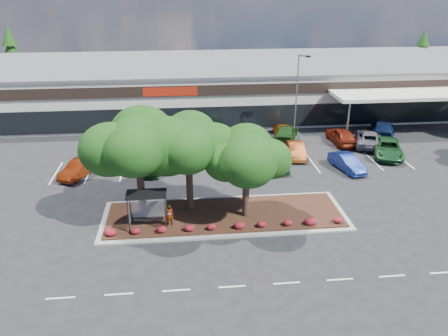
{
  "coord_description": "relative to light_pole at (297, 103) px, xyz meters",
  "views": [
    {
      "loc": [
        -4.93,
        -24.13,
        16.28
      ],
      "look_at": [
        -1.73,
        7.15,
        2.6
      ],
      "focal_mm": 35.0,
      "sensor_mm": 36.0,
      "label": 1
    }
  ],
  "objects": [
    {
      "name": "ground",
      "position": [
        -7.43,
        -20.24,
        -4.05
      ],
      "size": [
        160.0,
        160.0,
        0.0
      ],
      "primitive_type": "plane",
      "color": "black",
      "rests_on": "ground"
    },
    {
      "name": "retail_store",
      "position": [
        -7.37,
        13.67,
        -0.89
      ],
      "size": [
        80.4,
        25.2,
        6.25
      ],
      "color": "silver",
      "rests_on": "ground"
    },
    {
      "name": "landscape_island",
      "position": [
        -9.43,
        -16.24,
        -3.92
      ],
      "size": [
        18.0,
        6.0,
        0.26
      ],
      "color": "gray",
      "rests_on": "ground"
    },
    {
      "name": "lane_markings",
      "position": [
        -7.57,
        -9.82,
        -4.04
      ],
      "size": [
        33.12,
        20.06,
        0.01
      ],
      "color": "silver",
      "rests_on": "ground"
    },
    {
      "name": "shrub_row",
      "position": [
        -9.43,
        -18.34,
        -3.54
      ],
      "size": [
        17.0,
        0.8,
        0.5
      ],
      "primitive_type": null,
      "color": "maroon",
      "rests_on": "landscape_island"
    },
    {
      "name": "bus_shelter",
      "position": [
        -14.93,
        -17.29,
        -1.74
      ],
      "size": [
        2.75,
        1.55,
        2.59
      ],
      "color": "black",
      "rests_on": "landscape_island"
    },
    {
      "name": "island_tree_west",
      "position": [
        -15.43,
        -15.74,
        0.16
      ],
      "size": [
        7.2,
        7.2,
        7.89
      ],
      "primitive_type": null,
      "color": "#1A3410",
      "rests_on": "landscape_island"
    },
    {
      "name": "island_tree_mid",
      "position": [
        -11.93,
        -15.04,
        -0.13
      ],
      "size": [
        6.6,
        6.6,
        7.32
      ],
      "primitive_type": null,
      "color": "#1A3410",
      "rests_on": "landscape_island"
    },
    {
      "name": "island_tree_east",
      "position": [
        -7.93,
        -16.54,
        -0.54
      ],
      "size": [
        5.8,
        5.8,
        6.5
      ],
      "primitive_type": null,
      "color": "#1A3410",
      "rests_on": "landscape_island"
    },
    {
      "name": "conifer_north_west",
      "position": [
        -37.43,
        25.76,
        0.95
      ],
      "size": [
        4.4,
        4.4,
        10.0
      ],
      "primitive_type": "cone",
      "color": "#1A3410",
      "rests_on": "ground"
    },
    {
      "name": "conifer_north_east",
      "position": [
        26.57,
        23.76,
        0.45
      ],
      "size": [
        3.96,
        3.96,
        9.0
      ],
      "primitive_type": "cone",
      "color": "#1A3410",
      "rests_on": "ground"
    },
    {
      "name": "person_waiting",
      "position": [
        -13.46,
        -17.46,
        -2.97
      ],
      "size": [
        0.65,
        0.48,
        1.63
      ],
      "primitive_type": "imported",
      "rotation": [
        0.0,
        0.0,
        3.3
      ],
      "color": "#594C47",
      "rests_on": "landscape_island"
    },
    {
      "name": "light_pole",
      "position": [
        0.0,
        0.0,
        0.0
      ],
      "size": [
        1.43,
        0.63,
        9.18
      ],
      "rotation": [
        0.0,
        0.0,
        -0.2
      ],
      "color": "gray",
      "rests_on": "ground"
    },
    {
      "name": "survey_stake",
      "position": [
        -8.54,
        -24.83,
        -3.42
      ],
      "size": [
        0.07,
        0.14,
        0.96
      ],
      "color": "tan",
      "rests_on": "ground"
    },
    {
      "name": "car_0",
      "position": [
        -21.63,
        -7.58,
        -3.32
      ],
      "size": [
        3.24,
        4.67,
        1.46
      ],
      "primitive_type": "imported",
      "rotation": [
        0.0,
        0.0,
        -0.43
      ],
      "color": "#621D07",
      "rests_on": "ground"
    },
    {
      "name": "car_1",
      "position": [
        -15.29,
        -6.98,
        -3.39
      ],
      "size": [
        2.02,
        4.63,
        1.33
      ],
      "primitive_type": "imported",
      "rotation": [
        0.0,
        0.0,
        -0.04
      ],
      "color": "#15411A",
      "rests_on": "ground"
    },
    {
      "name": "car_2",
      "position": [
        -13.27,
        -4.69,
        -3.31
      ],
      "size": [
        3.07,
        5.56,
        1.47
      ],
      "primitive_type": "imported",
      "rotation": [
        0.0,
        0.0,
        0.12
      ],
      "color": "slate",
      "rests_on": "ground"
    },
    {
      "name": "car_4",
      "position": [
        -4.01,
        -7.65,
        -3.26
      ],
      "size": [
        2.64,
        4.89,
        1.58
      ],
      "primitive_type": "imported",
      "rotation": [
        0.0,
        0.0,
        0.17
      ],
      "color": "#154723",
      "rests_on": "ground"
    },
    {
      "name": "car_5",
      "position": [
        -1.18,
        -5.08,
        -3.34
      ],
      "size": [
        1.87,
        4.43,
        1.42
      ],
      "primitive_type": "imported",
      "rotation": [
        0.0,
        0.0,
        -0.09
      ],
      "color": "#823610",
      "rests_on": "ground"
    },
    {
      "name": "car_6",
      "position": [
        2.69,
        -8.71,
        -3.33
      ],
      "size": [
        2.52,
        4.61,
        1.44
      ],
      "primitive_type": "imported",
      "rotation": [
        0.0,
        0.0,
        0.24
      ],
      "color": "navy",
      "rests_on": "ground"
    },
    {
      "name": "car_7",
      "position": [
        7.91,
        -5.73,
        -3.24
      ],
      "size": [
        4.33,
        6.34,
        1.61
      ],
      "primitive_type": "imported",
      "rotation": [
        0.0,
        0.0,
        -0.31
      ],
      "color": "#205126",
      "rests_on": "ground"
    },
    {
      "name": "car_9",
      "position": [
        -16.82,
        1.01,
        -3.34
      ],
      "size": [
        3.06,
        4.48,
        1.42
      ],
      "primitive_type": "imported",
      "rotation": [
        0.0,
        0.0,
        2.77
      ],
      "color": "navy",
      "rests_on": "ground"
    },
    {
      "name": "car_10",
      "position": [
        -17.84,
        -1.27,
        -3.23
      ],
      "size": [
        2.6,
        5.19,
        1.64
      ],
      "primitive_type": "imported",
      "rotation": [
        0.0,
        0.0,
        2.96
      ],
      "color": "#B8B8B8",
      "rests_on": "ground"
    },
    {
      "name": "car_11",
      "position": [
        -8.87,
        -2.41,
        -3.28
      ],
      "size": [
        3.22,
        4.87,
        1.54
      ],
      "primitive_type": "imported",
      "rotation": [
        0.0,
        0.0,
        3.48
      ],
      "color": "navy",
      "rests_on": "ground"
    },
    {
      "name": "car_12",
      "position": [
        -9.0,
        0.81,
        -3.2
      ],
      "size": [
        3.87,
        5.39,
        1.71
      ],
      "primitive_type": "imported",
      "rotation": [
        0.0,
        0.0,
        2.72
      ],
      "color": "#1B551E",
      "rests_on": "ground"
    },
    {
      "name": "car_13",
      "position": [
        -1.08,
        -0.31,
        -3.23
      ],
      "size": [
        4.05,
        6.1,
        1.64
      ],
      "primitive_type": "imported",
      "rotation": [
        0.0,
        0.0,
        2.8
      ],
      "color": "#1F4818",
      "rests_on": "ground"
    },
    {
      "name": "car_14",
      "position": [
        -1.15,
        0.7,
        -3.3
      ],
      "size": [
        2.95,
        5.44,
        1.5
      ],
      "primitive_type": "imported",
      "rotation": [
        0.0,
        0.0,
        2.97
      ],
      "color": "#813907",
      "rests_on": "ground"
    },
    {
      "name": "car_15",
      "position": [
        4.6,
        -1.75,
        -3.2
      ],
      "size": [
        2.24,
        5.06,
        1.69
      ],
      "primitive_type": "imported",
      "rotation": [
        0.0,
        0.0,
        3.19
      ],
      "color": "maroon",
      "rests_on": "ground"
    },
    {
      "name": "car_16",
      "position": [
        7.28,
        -2.71,
        -3.25
      ],
      "size": [
        4.44,
        6.27,
        1.59
      ],
      "primitive_type": "imported",
      "rotation": [
        0.0,
        0.0,
        2.79
      ],
      "color": "slate",
      "rests_on": "ground"
    },
    {
      "name": "car_17",
      "position": [
        9.98,
        0.03,
        -3.19
      ],
      "size": [
        4.55,
        6.4,
        1.72
      ],
      "primitive_type": "imported",
      "rotation": [
        0.0,
        0.0,
        2.74
      ],
      "color": "navy",
      "rests_on": "ground"
    }
  ]
}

